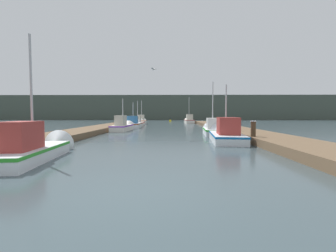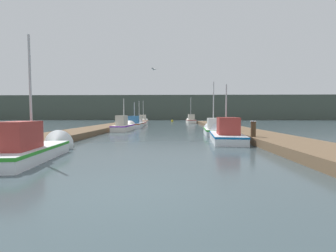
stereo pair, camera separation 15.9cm
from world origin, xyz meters
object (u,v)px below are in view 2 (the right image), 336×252
mooring_piling_1 (223,127)px  seagull_lead (154,69)px  fishing_boat_7 (191,120)px  fishing_boat_5 (139,123)px  fishing_boat_6 (143,121)px  fishing_boat_1 (225,134)px  fishing_boat_3 (124,126)px  mooring_piling_2 (253,132)px  fishing_boat_4 (135,124)px  fishing_boat_0 (34,147)px  fishing_boat_2 (213,129)px  mooring_piling_0 (133,120)px  channel_buoy (172,121)px

mooring_piling_1 → seagull_lead: size_ratio=1.97×
mooring_piling_1 → fishing_boat_7: bearing=92.8°
fishing_boat_5 → fishing_boat_6: size_ratio=1.25×
fishing_boat_1 → fishing_boat_7: (-0.13, 26.35, 0.10)m
fishing_boat_3 → mooring_piling_2: (9.13, -9.71, 0.18)m
fishing_boat_6 → fishing_boat_1: bearing=-74.2°
fishing_boat_4 → fishing_boat_5: size_ratio=0.75×
fishing_boat_0 → fishing_boat_7: 33.05m
fishing_boat_4 → mooring_piling_2: fishing_boat_4 is taller
fishing_boat_2 → mooring_piling_1: fishing_boat_2 is taller
fishing_boat_4 → fishing_boat_6: bearing=89.0°
fishing_boat_4 → seagull_lead: seagull_lead is taller
fishing_boat_2 → fishing_boat_4: (-7.77, 8.62, -0.00)m
fishing_boat_2 → seagull_lead: size_ratio=9.35×
fishing_boat_5 → mooring_piling_0: bearing=134.0°
fishing_boat_1 → fishing_boat_7: bearing=96.0°
mooring_piling_1 → fishing_boat_4: bearing=137.0°
fishing_boat_0 → fishing_boat_5: 23.85m
fishing_boat_7 → fishing_boat_4: bearing=-121.9°
fishing_boat_5 → fishing_boat_7: bearing=44.3°
fishing_boat_3 → fishing_boat_4: (0.20, 4.64, -0.03)m
mooring_piling_1 → channel_buoy: 30.17m
fishing_boat_3 → mooring_piling_0: fishing_boat_3 is taller
fishing_boat_2 → fishing_boat_3: fishing_boat_2 is taller
fishing_boat_1 → channel_buoy: fishing_boat_1 is taller
fishing_boat_4 → fishing_boat_3: bearing=-95.5°
fishing_boat_5 → fishing_boat_6: 4.85m
fishing_boat_6 → fishing_boat_7: (7.99, 3.36, 0.06)m
fishing_boat_4 → seagull_lead: 12.37m
fishing_boat_7 → seagull_lead: 25.34m
fishing_boat_6 → mooring_piling_2: fishing_boat_6 is taller
fishing_boat_1 → mooring_piling_1: fishing_boat_1 is taller
fishing_boat_2 → fishing_boat_3: bearing=158.1°
fishing_boat_2 → fishing_boat_4: size_ratio=1.05×
mooring_piling_0 → channel_buoy: bearing=69.8°
fishing_boat_6 → channel_buoy: fishing_boat_6 is taller
fishing_boat_4 → mooring_piling_0: 6.50m
fishing_boat_1 → channel_buoy: size_ratio=5.20×
fishing_boat_2 → fishing_boat_1: bearing=-85.3°
mooring_piling_0 → mooring_piling_1: 17.63m
fishing_boat_2 → mooring_piling_1: size_ratio=4.74×
fishing_boat_2 → mooring_piling_0: (-9.12, 14.98, 0.27)m
fishing_boat_1 → mooring_piling_2: bearing=-46.7°
seagull_lead → fishing_boat_0: bearing=5.8°
fishing_boat_2 → fishing_boat_5: size_ratio=0.78×
mooring_piling_0 → fishing_boat_6: bearing=75.0°
fishing_boat_3 → mooring_piling_0: (-1.15, 11.00, 0.24)m
fishing_boat_1 → fishing_boat_5: (-8.02, 18.14, -0.04)m
seagull_lead → fishing_boat_6: bearing=-137.8°
fishing_boat_4 → mooring_piling_1: (8.70, -8.12, 0.11)m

